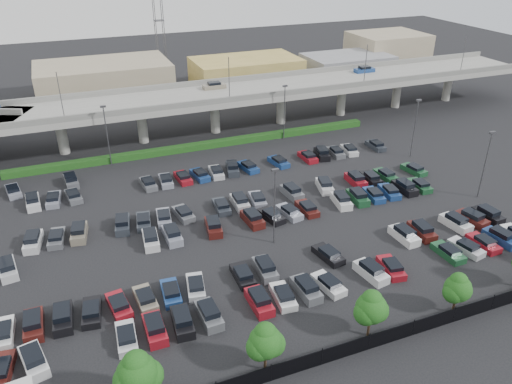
% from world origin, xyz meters
% --- Properties ---
extents(ground, '(280.00, 280.00, 0.00)m').
position_xyz_m(ground, '(0.00, 0.00, 0.00)').
color(ground, black).
extents(overpass, '(150.00, 13.00, 15.80)m').
position_xyz_m(overpass, '(-0.25, 32.03, 6.97)').
color(overpass, gray).
rests_on(overpass, ground).
extents(hedge, '(66.00, 1.60, 1.10)m').
position_xyz_m(hedge, '(0.00, 25.00, 0.55)').
color(hedge, '#134316').
rests_on(hedge, ground).
extents(fence, '(70.00, 0.10, 2.00)m').
position_xyz_m(fence, '(-0.05, -28.00, 0.90)').
color(fence, black).
rests_on(fence, ground).
extents(tree_row, '(65.07, 3.66, 5.94)m').
position_xyz_m(tree_row, '(0.70, -26.53, 3.52)').
color(tree_row, '#332316').
rests_on(tree_row, ground).
extents(parked_cars, '(63.02, 41.68, 1.67)m').
position_xyz_m(parked_cars, '(-0.63, -3.67, 0.64)').
color(parked_cars, '#491613').
rests_on(parked_cars, ground).
extents(light_poles, '(66.90, 48.38, 10.30)m').
position_xyz_m(light_poles, '(-4.13, 2.00, 6.24)').
color(light_poles, '#47474C').
rests_on(light_poles, ground).
extents(distant_buildings, '(138.00, 24.00, 9.00)m').
position_xyz_m(distant_buildings, '(12.38, 61.81, 3.74)').
color(distant_buildings, gray).
rests_on(distant_buildings, ground).
extents(comm_tower, '(2.40, 2.40, 30.00)m').
position_xyz_m(comm_tower, '(4.00, 74.00, 15.61)').
color(comm_tower, '#47474C').
rests_on(comm_tower, ground).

